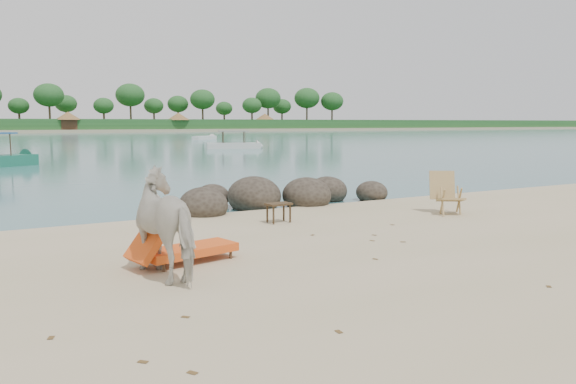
{
  "coord_description": "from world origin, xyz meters",
  "views": [
    {
      "loc": [
        -4.57,
        -6.71,
        2.23
      ],
      "look_at": [
        0.24,
        2.0,
        1.0
      ],
      "focal_mm": 35.0,
      "sensor_mm": 36.0,
      "label": 1
    }
  ],
  "objects_px": {
    "boulders": "(276,197)",
    "lounge_chair": "(190,246)",
    "side_table": "(279,214)",
    "deck_chair": "(451,194)",
    "cow": "(172,224)"
  },
  "relations": [
    {
      "from": "boulders",
      "to": "lounge_chair",
      "type": "bearing_deg",
      "value": -129.7
    },
    {
      "from": "side_table",
      "to": "deck_chair",
      "type": "height_order",
      "value": "deck_chair"
    },
    {
      "from": "cow",
      "to": "lounge_chair",
      "type": "xyz_separation_m",
      "value": [
        0.46,
        0.6,
        -0.49
      ]
    },
    {
      "from": "boulders",
      "to": "cow",
      "type": "relative_size",
      "value": 3.51
    },
    {
      "from": "side_table",
      "to": "boulders",
      "type": "bearing_deg",
      "value": 59.13
    },
    {
      "from": "lounge_chair",
      "to": "deck_chair",
      "type": "height_order",
      "value": "deck_chair"
    },
    {
      "from": "cow",
      "to": "lounge_chair",
      "type": "height_order",
      "value": "cow"
    },
    {
      "from": "lounge_chair",
      "to": "boulders",
      "type": "bearing_deg",
      "value": 37.54
    },
    {
      "from": "lounge_chair",
      "to": "deck_chair",
      "type": "distance_m",
      "value": 7.24
    },
    {
      "from": "lounge_chair",
      "to": "deck_chair",
      "type": "bearing_deg",
      "value": -1.24
    },
    {
      "from": "cow",
      "to": "side_table",
      "type": "bearing_deg",
      "value": -147.96
    },
    {
      "from": "side_table",
      "to": "deck_chair",
      "type": "distance_m",
      "value": 4.31
    },
    {
      "from": "boulders",
      "to": "side_table",
      "type": "height_order",
      "value": "boulders"
    },
    {
      "from": "boulders",
      "to": "cow",
      "type": "height_order",
      "value": "cow"
    },
    {
      "from": "boulders",
      "to": "deck_chair",
      "type": "height_order",
      "value": "deck_chair"
    }
  ]
}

